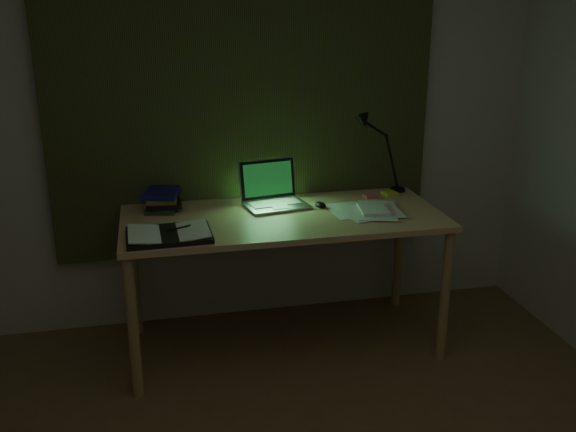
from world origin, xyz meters
name	(u,v)px	position (x,y,z in m)	size (l,w,h in m)	color
wall_back	(243,116)	(0.00, 2.00, 1.25)	(3.50, 0.00, 2.50)	beige
curtain	(243,81)	(0.00, 1.96, 1.45)	(2.20, 0.06, 2.00)	#31381C
desk	(283,282)	(0.14, 1.54, 0.39)	(1.72, 0.75, 0.78)	tan
laptop	(276,186)	(0.13, 1.70, 0.91)	(0.34, 0.38, 0.24)	#ABAAAF
open_textbook	(169,234)	(-0.48, 1.34, 0.80)	(0.41, 0.29, 0.04)	white
book_stack	(163,200)	(-0.49, 1.78, 0.84)	(0.18, 0.21, 0.11)	white
loose_papers	(364,209)	(0.59, 1.52, 0.79)	(0.33, 0.35, 0.02)	white
mouse	(320,205)	(0.37, 1.63, 0.80)	(0.05, 0.09, 0.03)	black
sticky_yellow	(390,193)	(0.84, 1.79, 0.79)	(0.08, 0.08, 0.02)	yellow
sticky_pink	(370,196)	(0.71, 1.76, 0.79)	(0.07, 0.07, 0.01)	#F25E73
desk_lamp	(400,152)	(0.91, 1.84, 1.03)	(0.32, 0.25, 0.48)	black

